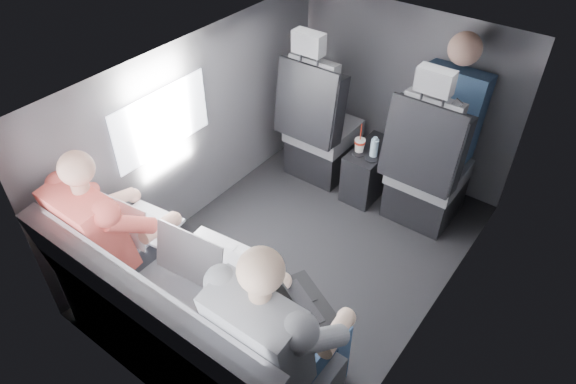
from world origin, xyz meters
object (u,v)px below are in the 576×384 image
Objects in this scene: laptop_white at (138,222)px; passenger_front_right at (450,113)px; front_seat_right at (426,173)px; water_bottle at (374,148)px; passenger_rear_right at (279,336)px; soda_cup at (360,145)px; center_console at (369,170)px; front_seat_left at (319,132)px; laptop_silver at (206,256)px; laptop_black at (293,305)px; rear_bench at (186,333)px; passenger_rear_left at (116,233)px.

passenger_front_right is (0.99, 1.94, 0.13)m from laptop_white.
front_seat_right is 7.62× the size of water_bottle.
passenger_rear_right is (1.09, -0.12, 0.01)m from laptop_white.
passenger_rear_right reaches higher than laptop_white.
laptop_white reaches higher than soda_cup.
center_console is 1.86m from laptop_white.
soda_cup is at bearing -148.50° from passenger_front_right.
front_seat_left is 5.25× the size of soda_cup.
front_seat_left is 1.70m from laptop_white.
passenger_rear_right is at bearing -6.45° from laptop_white.
center_console is at bearing 5.07° from front_seat_left.
laptop_silver is (0.00, -1.59, 0.18)m from soda_cup.
laptop_white is at bearing -176.96° from laptop_black.
rear_bench is at bearing -76.69° from front_seat_left.
rear_bench is at bearing -151.05° from laptop_black.
soda_cup is 0.56× the size of laptop_silver.
front_seat_right is 2.09m from passenger_rear_left.
soda_cup is 0.12m from water_bottle.
passenger_front_right reaches higher than passenger_rear_left.
passenger_rear_left is at bearing -163.13° from laptop_silver.
passenger_front_right reaches higher than front_seat_right.
passenger_rear_right is (1.00, -1.81, 0.24)m from front_seat_left.
center_console is (-0.45, 0.04, -0.20)m from front_seat_right.
center_console is at bearing -153.88° from passenger_front_right.
laptop_silver is (0.39, -1.65, 0.24)m from front_seat_left.
passenger_rear_right is at bearing -0.03° from passenger_rear_left.
soda_cup is (-0.06, 1.85, 0.15)m from rear_bench.
front_seat_right is 1.01× the size of passenger_rear_right.
soda_cup is 0.19× the size of passenger_rear_right.
soda_cup is 1.87m from passenger_rear_right.
laptop_black is 1.09m from passenger_rear_left.
laptop_silver is 0.47× the size of passenger_front_right.
laptop_silver is 0.55m from laptop_black.
water_bottle is 1.76m from laptop_white.
passenger_rear_right is at bearing -73.05° from laptop_black.
rear_bench is (-0.00, -1.94, 0.11)m from center_console.
front_seat_left is 0.40m from soda_cup.
front_seat_right is at bearing 72.91° from laptop_silver.
passenger_rear_right is (0.05, -0.18, 0.01)m from laptop_black.
water_bottle is 0.57m from passenger_front_right.
laptop_white is (-0.54, -1.72, 0.44)m from center_console.
center_console is 0.38× the size of passenger_rear_right.
center_console is 0.30× the size of rear_bench.
water_bottle is at bearing 105.61° from passenger_rear_right.
water_bottle is 0.14× the size of passenger_rear_left.
laptop_black is at bearing -88.50° from front_seat_right.
passenger_rear_right is at bearing -70.91° from soda_cup.
passenger_rear_left reaches higher than soda_cup.
laptop_white is 0.87× the size of laptop_silver.
water_bottle is 1.62m from laptop_silver.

